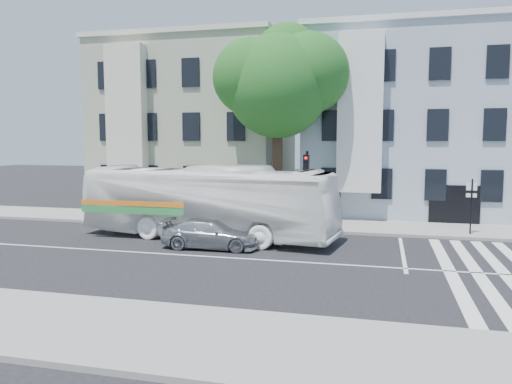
% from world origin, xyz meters
% --- Properties ---
extents(ground, '(120.00, 120.00, 0.00)m').
position_xyz_m(ground, '(0.00, 0.00, 0.00)').
color(ground, black).
rests_on(ground, ground).
extents(sidewalk_far, '(80.00, 4.00, 0.15)m').
position_xyz_m(sidewalk_far, '(0.00, 8.00, 0.07)').
color(sidewalk_far, gray).
rests_on(sidewalk_far, ground).
extents(sidewalk_near, '(80.00, 4.00, 0.15)m').
position_xyz_m(sidewalk_near, '(0.00, -8.00, 0.07)').
color(sidewalk_near, gray).
rests_on(sidewalk_near, ground).
extents(building_left, '(12.00, 10.00, 11.00)m').
position_xyz_m(building_left, '(-7.00, 15.00, 5.50)').
color(building_left, '#9BA086').
rests_on(building_left, ground).
extents(building_right, '(12.00, 10.00, 11.00)m').
position_xyz_m(building_right, '(7.00, 15.00, 5.50)').
color(building_right, '#9DA8BB').
rests_on(building_right, ground).
extents(street_tree, '(7.30, 5.90, 11.10)m').
position_xyz_m(street_tree, '(0.06, 8.74, 7.83)').
color(street_tree, '#2D2116').
rests_on(street_tree, ground).
extents(bus, '(4.64, 12.63, 3.44)m').
position_xyz_m(bus, '(-2.35, 3.52, 1.72)').
color(bus, white).
rests_on(bus, ground).
extents(sedan, '(1.87, 4.30, 1.23)m').
position_xyz_m(sedan, '(-1.45, 1.52, 0.62)').
color(sedan, '#ABACB2').
rests_on(sedan, ground).
extents(hedge, '(8.48, 2.64, 0.70)m').
position_xyz_m(hedge, '(-1.71, 6.80, 0.50)').
color(hedge, '#325A1D').
rests_on(hedge, sidewalk_far).
extents(traffic_signal, '(0.43, 0.53, 4.07)m').
position_xyz_m(traffic_signal, '(2.00, 5.94, 2.63)').
color(traffic_signal, black).
rests_on(traffic_signal, ground).
extents(far_sign_pole, '(0.48, 0.17, 2.64)m').
position_xyz_m(far_sign_pole, '(9.73, 6.86, 1.81)').
color(far_sign_pole, black).
rests_on(far_sign_pole, sidewalk_far).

